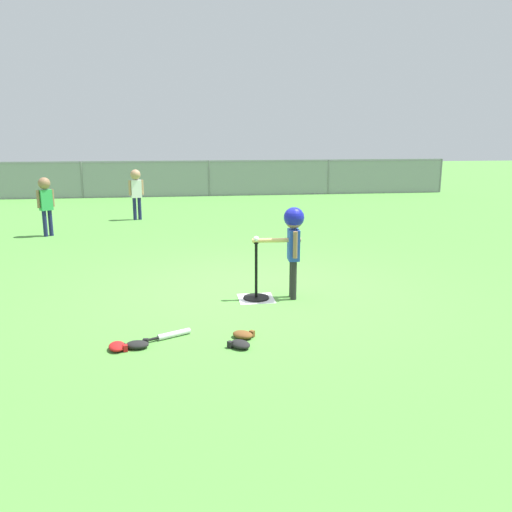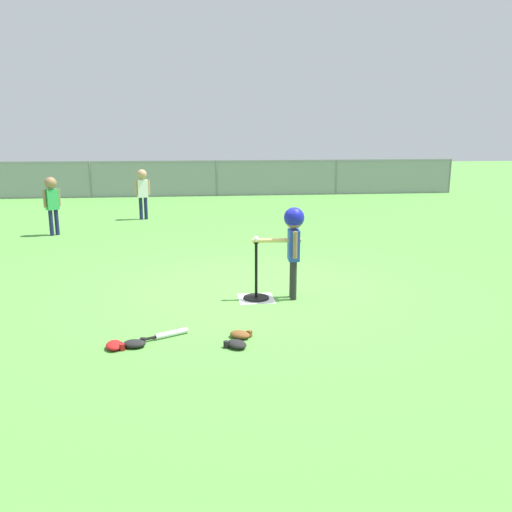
{
  "view_description": "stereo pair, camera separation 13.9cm",
  "coord_description": "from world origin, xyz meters",
  "px_view_note": "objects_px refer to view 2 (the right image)",
  "views": [
    {
      "loc": [
        -0.88,
        -6.65,
        2.03
      ],
      "look_at": [
        -0.0,
        -0.39,
        0.55
      ],
      "focal_mm": 37.1,
      "sensor_mm": 36.0,
      "label": 1
    },
    {
      "loc": [
        -0.74,
        -6.67,
        2.03
      ],
      "look_at": [
        -0.0,
        -0.39,
        0.55
      ],
      "focal_mm": 37.1,
      "sensor_mm": 36.0,
      "label": 2
    }
  ],
  "objects_px": {
    "baseball_on_tee": "(256,239)",
    "glove_near_bats": "(240,334)",
    "fielder_deep_center": "(142,187)",
    "glove_outfield_drop": "(236,344)",
    "spare_bat_silver": "(165,335)",
    "batter_child": "(293,234)",
    "fielder_near_left": "(52,198)",
    "glove_tossed_aside": "(115,345)",
    "batting_tee": "(256,290)",
    "glove_by_plate": "(135,343)"
  },
  "relations": [
    {
      "from": "batting_tee",
      "to": "batter_child",
      "type": "bearing_deg",
      "value": -3.57
    },
    {
      "from": "batting_tee",
      "to": "fielder_deep_center",
      "type": "distance_m",
      "value": 6.8
    },
    {
      "from": "batter_child",
      "to": "glove_near_bats",
      "type": "relative_size",
      "value": 4.23
    },
    {
      "from": "fielder_deep_center",
      "to": "glove_near_bats",
      "type": "xyz_separation_m",
      "value": [
        1.64,
        -7.75,
        -0.73
      ]
    },
    {
      "from": "batter_child",
      "to": "fielder_near_left",
      "type": "xyz_separation_m",
      "value": [
        -4.01,
        4.68,
        -0.06
      ]
    },
    {
      "from": "spare_bat_silver",
      "to": "glove_near_bats",
      "type": "relative_size",
      "value": 2.42
    },
    {
      "from": "batter_child",
      "to": "fielder_near_left",
      "type": "bearing_deg",
      "value": 130.63
    },
    {
      "from": "fielder_deep_center",
      "to": "glove_outfield_drop",
      "type": "height_order",
      "value": "fielder_deep_center"
    },
    {
      "from": "fielder_deep_center",
      "to": "spare_bat_silver",
      "type": "bearing_deg",
      "value": -83.44
    },
    {
      "from": "baseball_on_tee",
      "to": "fielder_deep_center",
      "type": "xyz_separation_m",
      "value": [
        -1.95,
        6.49,
        0.0
      ]
    },
    {
      "from": "glove_outfield_drop",
      "to": "spare_bat_silver",
      "type": "bearing_deg",
      "value": 154.39
    },
    {
      "from": "fielder_deep_center",
      "to": "glove_near_bats",
      "type": "distance_m",
      "value": 7.95
    },
    {
      "from": "fielder_near_left",
      "to": "baseball_on_tee",
      "type": "bearing_deg",
      "value": -52.56
    },
    {
      "from": "fielder_near_left",
      "to": "spare_bat_silver",
      "type": "height_order",
      "value": "fielder_near_left"
    },
    {
      "from": "batting_tee",
      "to": "spare_bat_silver",
      "type": "distance_m",
      "value": 1.59
    },
    {
      "from": "glove_outfield_drop",
      "to": "batter_child",
      "type": "bearing_deg",
      "value": 60.92
    },
    {
      "from": "baseball_on_tee",
      "to": "batter_child",
      "type": "bearing_deg",
      "value": -3.57
    },
    {
      "from": "fielder_deep_center",
      "to": "fielder_near_left",
      "type": "relative_size",
      "value": 1.01
    },
    {
      "from": "fielder_deep_center",
      "to": "glove_by_plate",
      "type": "xyz_separation_m",
      "value": [
        0.6,
        -7.86,
        -0.73
      ]
    },
    {
      "from": "glove_by_plate",
      "to": "glove_outfield_drop",
      "type": "distance_m",
      "value": 0.99
    },
    {
      "from": "glove_by_plate",
      "to": "glove_tossed_aside",
      "type": "bearing_deg",
      "value": -173.46
    },
    {
      "from": "glove_by_plate",
      "to": "glove_tossed_aside",
      "type": "distance_m",
      "value": 0.19
    },
    {
      "from": "batting_tee",
      "to": "baseball_on_tee",
      "type": "distance_m",
      "value": 0.64
    },
    {
      "from": "batting_tee",
      "to": "glove_outfield_drop",
      "type": "distance_m",
      "value": 1.55
    },
    {
      "from": "baseball_on_tee",
      "to": "batter_child",
      "type": "height_order",
      "value": "batter_child"
    },
    {
      "from": "batter_child",
      "to": "fielder_near_left",
      "type": "height_order",
      "value": "fielder_near_left"
    },
    {
      "from": "baseball_on_tee",
      "to": "glove_near_bats",
      "type": "distance_m",
      "value": 1.49
    },
    {
      "from": "batter_child",
      "to": "fielder_deep_center",
      "type": "xyz_separation_m",
      "value": [
        -2.4,
        6.51,
        -0.05
      ]
    },
    {
      "from": "batting_tee",
      "to": "glove_tossed_aside",
      "type": "distance_m",
      "value": 2.08
    },
    {
      "from": "batting_tee",
      "to": "glove_by_plate",
      "type": "relative_size",
      "value": 3.03
    },
    {
      "from": "batting_tee",
      "to": "fielder_near_left",
      "type": "relative_size",
      "value": 0.62
    },
    {
      "from": "glove_near_bats",
      "to": "fielder_near_left",
      "type": "bearing_deg",
      "value": 118.83
    },
    {
      "from": "batter_child",
      "to": "glove_outfield_drop",
      "type": "relative_size",
      "value": 4.22
    },
    {
      "from": "batting_tee",
      "to": "batter_child",
      "type": "distance_m",
      "value": 0.83
    },
    {
      "from": "baseball_on_tee",
      "to": "fielder_deep_center",
      "type": "bearing_deg",
      "value": 106.72
    },
    {
      "from": "batter_child",
      "to": "glove_outfield_drop",
      "type": "distance_m",
      "value": 1.87
    },
    {
      "from": "batter_child",
      "to": "spare_bat_silver",
      "type": "relative_size",
      "value": 1.75
    },
    {
      "from": "batter_child",
      "to": "glove_tossed_aside",
      "type": "xyz_separation_m",
      "value": [
        -1.99,
        -1.37,
        -0.78
      ]
    },
    {
      "from": "glove_tossed_aside",
      "to": "glove_outfield_drop",
      "type": "relative_size",
      "value": 0.9
    },
    {
      "from": "spare_bat_silver",
      "to": "glove_outfield_drop",
      "type": "xyz_separation_m",
      "value": [
        0.7,
        -0.34,
        0.01
      ]
    },
    {
      "from": "fielder_near_left",
      "to": "glove_outfield_drop",
      "type": "bearing_deg",
      "value": -62.6
    },
    {
      "from": "baseball_on_tee",
      "to": "glove_by_plate",
      "type": "distance_m",
      "value": 2.06
    },
    {
      "from": "spare_bat_silver",
      "to": "glove_near_bats",
      "type": "height_order",
      "value": "glove_near_bats"
    },
    {
      "from": "glove_tossed_aside",
      "to": "batting_tee",
      "type": "bearing_deg",
      "value": 42.36
    },
    {
      "from": "baseball_on_tee",
      "to": "spare_bat_silver",
      "type": "height_order",
      "value": "baseball_on_tee"
    },
    {
      "from": "spare_bat_silver",
      "to": "glove_tossed_aside",
      "type": "height_order",
      "value": "glove_tossed_aside"
    },
    {
      "from": "batting_tee",
      "to": "glove_by_plate",
      "type": "bearing_deg",
      "value": -134.35
    },
    {
      "from": "glove_near_bats",
      "to": "glove_outfield_drop",
      "type": "height_order",
      "value": "same"
    },
    {
      "from": "baseball_on_tee",
      "to": "glove_outfield_drop",
      "type": "bearing_deg",
      "value": -103.74
    },
    {
      "from": "fielder_near_left",
      "to": "spare_bat_silver",
      "type": "bearing_deg",
      "value": -66.83
    }
  ]
}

